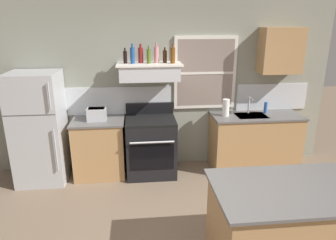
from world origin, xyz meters
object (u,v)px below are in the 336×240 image
Objects in this scene: toaster at (97,114)px; bottle_olive_oil_square at (149,56)px; stove_range at (151,146)px; bottle_brown_stout at (165,56)px; bottle_balsamic_dark at (125,57)px; dish_soap_bottle at (266,107)px; bottle_blue_liqueur at (132,55)px; bottle_amber_wine at (173,55)px; refrigerator at (39,128)px; bottle_red_label_wine at (141,55)px; paper_towel_roll at (226,108)px; kitchen_island at (285,230)px; bottle_rose_pink at (156,54)px.

toaster is 1.17× the size of bottle_olive_oil_square.
bottle_brown_stout reaches higher than stove_range.
bottle_olive_oil_square is at bearing -5.23° from bottle_balsamic_dark.
toaster is 0.27× the size of stove_range.
bottle_brown_stout is 1.85m from dish_soap_bottle.
bottle_brown_stout is 1.25× the size of dish_soap_bottle.
dish_soap_bottle is (2.23, 0.03, -0.84)m from bottle_balsamic_dark.
bottle_blue_liqueur is 1.59× the size of dish_soap_bottle.
bottle_amber_wine is 1.76m from dish_soap_bottle.
refrigerator reaches higher than toaster.
refrigerator is 1.69m from stove_range.
bottle_red_label_wine reaches higher than paper_towel_roll.
toaster is 1.03m from bottle_blue_liqueur.
kitchen_island is at bearing -68.25° from bottle_brown_stout.
bottle_brown_stout is at bearing -1.63° from bottle_rose_pink.
bottle_amber_wine is (0.11, -0.09, 0.02)m from bottle_brown_stout.
bottle_olive_oil_square reaches higher than bottle_brown_stout.
bottle_brown_stout is at bearing 30.04° from stove_range.
bottle_red_label_wine is at bearing 170.57° from bottle_amber_wine.
bottle_amber_wine is at bearing -38.94° from bottle_brown_stout.
stove_range is 4.85× the size of bottle_brown_stout.
bottle_rose_pink is at bearing 178.37° from bottle_brown_stout.
refrigerator is 5.88× the size of bottle_amber_wine.
stove_range is at bearing -1.44° from toaster.
kitchen_island is (1.96, -2.19, -0.55)m from toaster.
bottle_amber_wine is (0.34, 0.05, 1.40)m from stove_range.
paper_towel_roll is at bearing -171.81° from dish_soap_bottle.
bottle_olive_oil_square is 1.42× the size of dish_soap_bottle.
bottle_blue_liqueur is at bearing -178.60° from dish_soap_bottle.
bottle_olive_oil_square is at bearing -166.31° from bottle_brown_stout.
bottle_rose_pink is 1.36m from paper_towel_roll.
bottle_balsamic_dark is at bearing 5.79° from refrigerator.
paper_towel_roll is at bearing -5.97° from bottle_brown_stout.
kitchen_island is at bearing -107.39° from dish_soap_bottle.
bottle_blue_liqueur reaches higher than bottle_balsamic_dark.
toaster is 1.99m from paper_towel_roll.
stove_range is 1.41m from bottle_red_label_wine.
dish_soap_bottle is (2.00, 0.01, -0.86)m from bottle_red_label_wine.
bottle_olive_oil_square is at bearing 94.54° from stove_range.
bottle_balsamic_dark is 1.25× the size of dish_soap_bottle.
stove_range is (0.81, -0.02, -0.54)m from toaster.
bottle_balsamic_dark is 0.23m from bottle_red_label_wine.
bottle_amber_wine reaches higher than paper_towel_roll.
toaster is (0.84, 0.04, 0.18)m from refrigerator.
dish_soap_bottle is (1.88, 0.14, 0.54)m from stove_range.
bottle_brown_stout reaches higher than paper_towel_roll.
bottle_blue_liqueur and bottle_rose_pink have the same top height.
bottle_olive_oil_square is at bearing -1.92° from bottle_blue_liqueur.
bottle_brown_stout is 0.16× the size of kitchen_island.
refrigerator reaches higher than kitchen_island.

